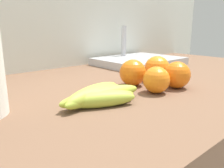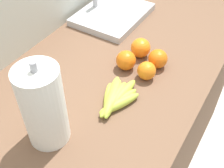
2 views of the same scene
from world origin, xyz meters
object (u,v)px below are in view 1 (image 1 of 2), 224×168
(banana_bunch, at_px, (96,96))
(sink_basin, at_px, (139,61))
(orange_back_left, at_px, (133,73))
(orange_back_right, at_px, (177,75))
(orange_center, at_px, (156,80))
(orange_front, at_px, (157,69))

(banana_bunch, xyz_separation_m, sink_basin, (0.49, 0.31, -0.00))
(orange_back_left, height_order, orange_back_right, orange_back_left)
(orange_center, height_order, sink_basin, sink_basin)
(orange_front, xyz_separation_m, orange_center, (-0.11, -0.08, -0.01))
(orange_back_left, xyz_separation_m, orange_center, (-0.01, -0.10, -0.00))
(orange_back_left, height_order, orange_front, orange_front)
(orange_back_left, distance_m, orange_center, 0.10)
(orange_front, relative_size, orange_back_right, 1.07)
(orange_front, bearing_deg, orange_center, -142.91)
(orange_center, xyz_separation_m, sink_basin, (0.32, 0.35, -0.02))
(orange_back_left, relative_size, orange_center, 1.10)
(orange_back_left, height_order, orange_center, orange_back_left)
(banana_bunch, distance_m, orange_back_right, 0.27)
(sink_basin, bearing_deg, orange_back_left, -140.62)
(banana_bunch, relative_size, orange_back_right, 2.85)
(banana_bunch, bearing_deg, orange_center, -11.46)
(banana_bunch, relative_size, orange_center, 3.06)
(orange_front, distance_m, sink_basin, 0.34)
(orange_center, distance_m, sink_basin, 0.47)
(orange_back_left, distance_m, orange_front, 0.10)
(banana_bunch, height_order, orange_center, orange_center)
(sink_basin, bearing_deg, banana_bunch, -147.58)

